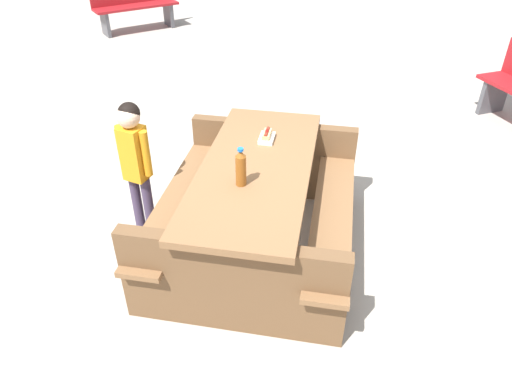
{
  "coord_description": "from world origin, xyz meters",
  "views": [
    {
      "loc": [
        -2.76,
        -0.54,
        2.45
      ],
      "look_at": [
        0.0,
        0.0,
        0.52
      ],
      "focal_mm": 33.13,
      "sensor_mm": 36.0,
      "label": 1
    }
  ],
  "objects": [
    {
      "name": "ground_plane",
      "position": [
        0.0,
        0.0,
        0.0
      ],
      "size": [
        30.0,
        30.0,
        0.0
      ],
      "primitive_type": "plane",
      "color": "#ADA599",
      "rests_on": "ground"
    },
    {
      "name": "picnic_table",
      "position": [
        0.0,
        0.0,
        0.44
      ],
      "size": [
        1.81,
        1.41,
        0.75
      ],
      "color": "brown",
      "rests_on": "ground"
    },
    {
      "name": "soda_bottle",
      "position": [
        -0.25,
        0.05,
        0.88
      ],
      "size": [
        0.07,
        0.07,
        0.27
      ],
      "color": "brown",
      "rests_on": "picnic_table"
    },
    {
      "name": "hotdog_tray",
      "position": [
        0.38,
        -0.01,
        0.78
      ],
      "size": [
        0.18,
        0.11,
        0.08
      ],
      "color": "white",
      "rests_on": "picnic_table"
    },
    {
      "name": "child_in_coat",
      "position": [
        0.06,
        0.93,
        0.71
      ],
      "size": [
        0.19,
        0.27,
        1.11
      ],
      "color": "#3F334C",
      "rests_on": "ground"
    },
    {
      "name": "park_bench_mid",
      "position": [
        5.56,
        3.3,
        0.45
      ],
      "size": [
        1.32,
        1.37,
        0.85
      ],
      "color": "maroon",
      "rests_on": "ground"
    }
  ]
}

